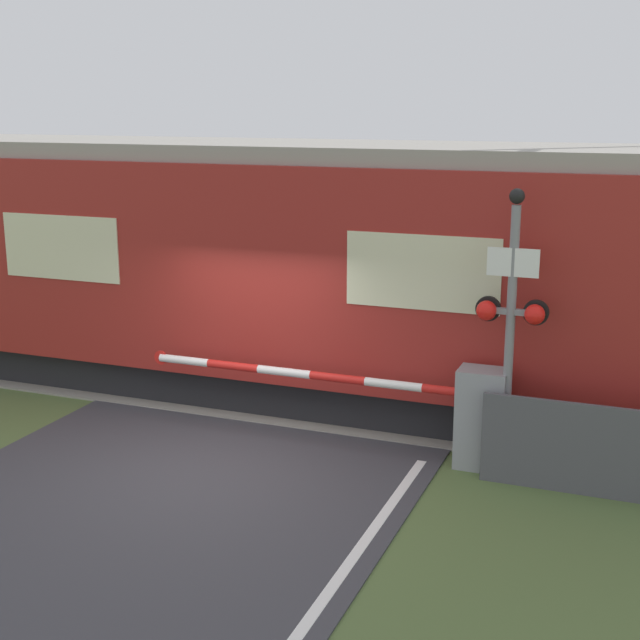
% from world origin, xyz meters
% --- Properties ---
extents(ground_plane, '(80.00, 80.00, 0.00)m').
position_xyz_m(ground_plane, '(0.00, 0.00, 0.00)').
color(ground_plane, '#4C6033').
extents(track_bed, '(36.00, 3.20, 0.13)m').
position_xyz_m(track_bed, '(0.00, 3.09, 0.02)').
color(track_bed, gray).
rests_on(track_bed, ground_plane).
extents(train, '(20.10, 3.10, 3.86)m').
position_xyz_m(train, '(-3.24, 3.09, 1.97)').
color(train, black).
rests_on(train, ground_plane).
extents(crossing_barrier, '(4.95, 0.44, 1.27)m').
position_xyz_m(crossing_barrier, '(2.87, 1.14, 0.68)').
color(crossing_barrier, gray).
rests_on(crossing_barrier, ground_plane).
extents(signal_post, '(0.86, 0.26, 3.48)m').
position_xyz_m(signal_post, '(3.51, 1.03, 1.99)').
color(signal_post, gray).
rests_on(signal_post, ground_plane).
extents(roadside_fence, '(2.81, 0.06, 1.10)m').
position_xyz_m(roadside_fence, '(4.69, 0.76, 0.55)').
color(roadside_fence, '#4C4C51').
rests_on(roadside_fence, ground_plane).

